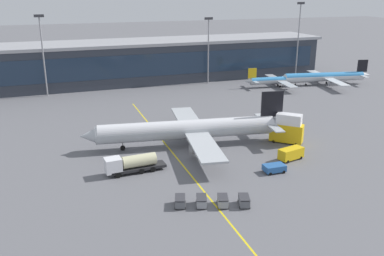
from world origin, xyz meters
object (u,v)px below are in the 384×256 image
at_px(baggage_cart_3, 244,201).
at_px(baggage_cart_0, 180,201).
at_px(baggage_cart_2, 223,201).
at_px(pushback_tug, 275,168).
at_px(fuel_tanker, 131,164).
at_px(catering_lift, 287,129).
at_px(baggage_cart_1, 201,201).
at_px(commuter_jet_far, 283,80).
at_px(commuter_jet_near, 325,77).
at_px(main_airliner, 189,129).
at_px(crew_van, 291,153).

bearing_deg(baggage_cart_3, baggage_cart_0, 161.11).
bearing_deg(baggage_cart_2, baggage_cart_3, -18.89).
bearing_deg(pushback_tug, fuel_tanker, 160.68).
bearing_deg(catering_lift, baggage_cart_1, -144.13).
bearing_deg(baggage_cart_1, commuter_jet_far, 50.53).
distance_m(fuel_tanker, commuter_jet_far, 80.53).
height_order(pushback_tug, commuter_jet_near, commuter_jet_near).
relative_size(main_airliner, baggage_cart_1, 14.57).
bearing_deg(commuter_jet_far, baggage_cart_0, -131.43).
distance_m(fuel_tanker, baggage_cart_3, 22.00).
bearing_deg(baggage_cart_0, commuter_jet_near, 40.97).
distance_m(baggage_cart_0, baggage_cart_2, 6.40).
bearing_deg(crew_van, fuel_tanker, 171.55).
relative_size(pushback_tug, baggage_cart_2, 1.28).
height_order(fuel_tanker, baggage_cart_2, fuel_tanker).
bearing_deg(main_airliner, baggage_cart_3, -91.58).
bearing_deg(baggage_cart_1, catering_lift, 35.87).
bearing_deg(baggage_cart_3, catering_lift, 45.95).
height_order(fuel_tanker, pushback_tug, fuel_tanker).
height_order(fuel_tanker, crew_van, fuel_tanker).
xyz_separation_m(main_airliner, baggage_cart_0, (-9.82, -23.57, -2.84)).
bearing_deg(commuter_jet_near, catering_lift, -133.73).
distance_m(crew_van, catering_lift, 9.69).
distance_m(fuel_tanker, baggage_cart_0, 14.99).
xyz_separation_m(baggage_cart_1, commuter_jet_far, (54.82, 66.59, 1.46)).
relative_size(main_airliner, commuter_jet_far, 1.62).
height_order(main_airliner, commuter_jet_near, main_airliner).
distance_m(main_airliner, fuel_tanker, 16.97).
bearing_deg(main_airliner, baggage_cart_0, -112.62).
relative_size(pushback_tug, baggage_cart_0, 1.28).
relative_size(baggage_cart_1, baggage_cart_2, 1.00).
xyz_separation_m(catering_lift, baggage_cart_2, (-23.80, -20.43, -2.28)).
distance_m(crew_van, baggage_cart_1, 24.95).
bearing_deg(commuter_jet_far, crew_van, -120.22).
distance_m(fuel_tanker, crew_van, 30.06).
distance_m(baggage_cart_0, commuter_jet_far, 87.44).
distance_m(fuel_tanker, catering_lift, 34.41).
height_order(baggage_cart_0, baggage_cart_3, same).
relative_size(main_airliner, baggage_cart_2, 14.57).
xyz_separation_m(baggage_cart_0, baggage_cart_1, (3.03, -1.04, 0.00)).
xyz_separation_m(fuel_tanker, catering_lift, (34.14, 4.03, 1.32)).
distance_m(main_airliner, commuter_jet_far, 63.80).
bearing_deg(crew_van, commuter_jet_far, 59.78).
height_order(baggage_cart_1, baggage_cart_3, same).
bearing_deg(main_airliner, commuter_jet_far, 41.15).
bearing_deg(baggage_cart_1, fuel_tanker, 115.47).
relative_size(crew_van, baggage_cart_1, 1.78).
distance_m(baggage_cart_1, baggage_cart_2, 3.20).
relative_size(fuel_tanker, crew_van, 2.05).
bearing_deg(commuter_jet_near, pushback_tug, -132.83).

